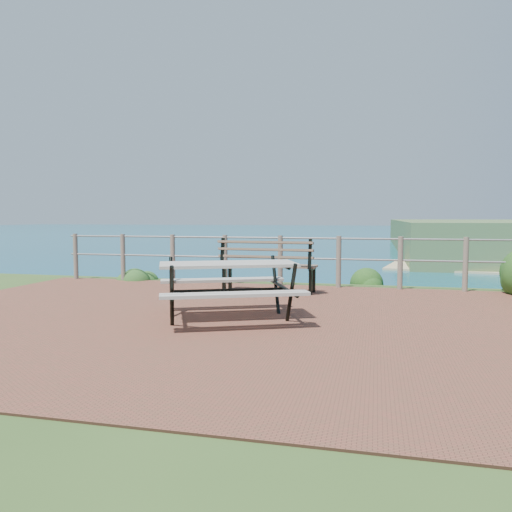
% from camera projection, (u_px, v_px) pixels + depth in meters
% --- Properties ---
extents(ground, '(10.00, 7.00, 0.12)m').
position_uv_depth(ground, '(234.00, 320.00, 6.72)').
color(ground, brown).
rests_on(ground, ground).
extents(ocean, '(1200.00, 1200.00, 0.00)m').
position_uv_depth(ocean, '(372.00, 220.00, 200.53)').
color(ocean, '#167186').
rests_on(ocean, ground).
extents(safety_railing, '(9.40, 0.10, 1.00)m').
position_uv_depth(safety_railing, '(280.00, 258.00, 9.92)').
color(safety_railing, '#6B5B4C').
rests_on(safety_railing, ground).
extents(picnic_table, '(1.94, 1.45, 0.76)m').
position_uv_depth(picnic_table, '(228.00, 285.00, 6.65)').
color(picnic_table, gray).
rests_on(picnic_table, ground).
extents(park_bench, '(1.77, 0.54, 0.99)m').
position_uv_depth(park_bench, '(269.00, 257.00, 9.09)').
color(park_bench, brown).
rests_on(park_bench, ground).
extents(shrub_lip_west, '(0.73, 0.73, 0.45)m').
position_uv_depth(shrub_lip_west, '(136.00, 280.00, 11.03)').
color(shrub_lip_west, '#21511E').
rests_on(shrub_lip_west, ground).
extents(shrub_lip_east, '(0.72, 0.72, 0.44)m').
position_uv_depth(shrub_lip_east, '(371.00, 283.00, 10.40)').
color(shrub_lip_east, '#134015').
rests_on(shrub_lip_east, ground).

